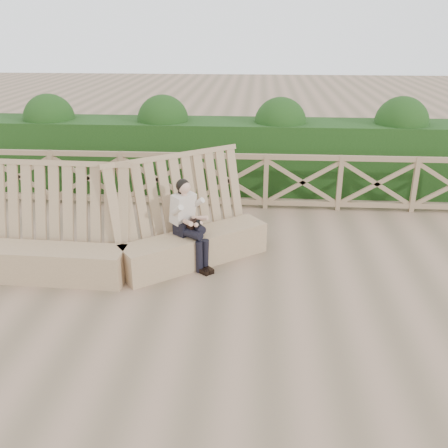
{
  "coord_description": "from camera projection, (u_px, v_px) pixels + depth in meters",
  "views": [
    {
      "loc": [
        0.56,
        -5.9,
        3.49
      ],
      "look_at": [
        0.12,
        0.4,
        0.9
      ],
      "focal_mm": 40.0,
      "sensor_mm": 36.0,
      "label": 1
    }
  ],
  "objects": [
    {
      "name": "ground",
      "position": [
        213.0,
        296.0,
        6.81
      ],
      "size": [
        60.0,
        60.0,
        0.0
      ],
      "primitive_type": "plane",
      "color": "brown",
      "rests_on": "ground"
    },
    {
      "name": "hedge",
      "position": [
        233.0,
        156.0,
        10.86
      ],
      "size": [
        12.0,
        1.2,
        1.5
      ],
      "primitive_type": "cube",
      "color": "black",
      "rests_on": "ground"
    },
    {
      "name": "woman",
      "position": [
        188.0,
        219.0,
        7.43
      ],
      "size": [
        0.72,
        0.7,
        1.34
      ],
      "rotation": [
        0.0,
        0.0,
        0.89
      ],
      "color": "black",
      "rests_on": "ground"
    },
    {
      "name": "bench",
      "position": [
        122.0,
        243.0,
        7.43
      ],
      "size": [
        4.35,
        2.05,
        1.62
      ],
      "rotation": [
        0.0,
        0.0,
        0.35
      ],
      "color": "#8D7151",
      "rests_on": "ground"
    },
    {
      "name": "guardrail",
      "position": [
        229.0,
        181.0,
        9.83
      ],
      "size": [
        10.1,
        0.09,
        1.1
      ],
      "color": "#7F6649",
      "rests_on": "ground"
    }
  ]
}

